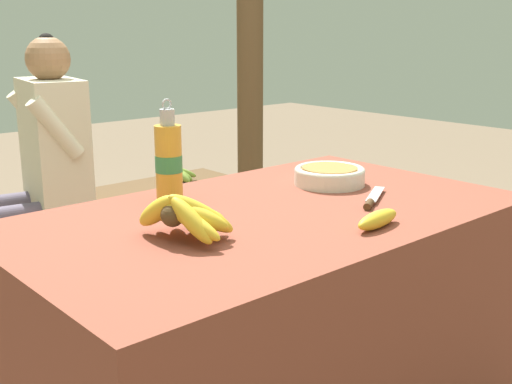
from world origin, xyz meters
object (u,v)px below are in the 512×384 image
Objects in this scene: water_bottle at (169,161)px; banana_bunch_ripe at (184,214)px; serving_bowl at (330,175)px; loose_banana_front at (378,219)px; knife at (372,200)px; banana_bunch_green at (177,172)px; wooden_bench at (102,213)px; seated_vendor at (43,157)px.

banana_bunch_ripe is at bearing -118.70° from water_bottle.
loose_banana_front is (-0.23, -0.36, -0.01)m from serving_bowl.
knife is 0.83× the size of banana_bunch_green.
loose_banana_front reaches higher than wooden_bench.
water_bottle is at bearing 113.51° from loose_banana_front.
banana_bunch_ripe is 1.63m from banana_bunch_green.
serving_bowl is 0.19× the size of seated_vendor.
seated_vendor is at bearing 85.33° from water_bottle.
serving_bowl reaches higher than loose_banana_front.
water_bottle is 0.55m from knife.
water_bottle is at bearing 61.30° from banana_bunch_ripe.
knife is at bearing 41.94° from loose_banana_front.
water_bottle is at bearing 94.78° from seated_vendor.
banana_bunch_ripe is 1.18× the size of serving_bowl.
banana_bunch_ripe is 1.21× the size of knife.
water_bottle reaches higher than loose_banana_front.
water_bottle is 1.03m from seated_vendor.
water_bottle reaches higher than banana_bunch_green.
seated_vendor reaches higher than serving_bowl.
water_bottle is (-0.46, 0.16, 0.08)m from serving_bowl.
seated_vendor reaches higher than wooden_bench.
seated_vendor is (-0.38, 1.18, -0.07)m from serving_bowl.
banana_bunch_green reaches higher than wooden_bench.
water_bottle is 1.11× the size of banana_bunch_green.
knife is 1.47m from banana_bunch_green.
wooden_bench is 0.38m from seated_vendor.
loose_banana_front is 0.22m from knife.
seated_vendor is at bearing 72.85° from knife.
loose_banana_front is 0.12× the size of wooden_bench.
banana_bunch_ripe is 0.56m from knife.
serving_bowl is 1.25m from banana_bunch_green.
loose_banana_front is 1.55m from seated_vendor.
knife is 0.15× the size of wooden_bench.
serving_bowl is 0.23m from knife.
wooden_bench is at bearing 62.55° from knife.
loose_banana_front is (0.39, -0.23, -0.04)m from banana_bunch_ripe.
water_bottle is at bearing -125.24° from banana_bunch_green.
loose_banana_front is at bearing -167.56° from knife.
water_bottle is (0.16, 0.30, 0.05)m from banana_bunch_ripe.
loose_banana_front is at bearing -30.21° from banana_bunch_ripe.
water_bottle is 0.58m from loose_banana_front.
banana_bunch_green is at bearing 56.14° from banana_bunch_ripe.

